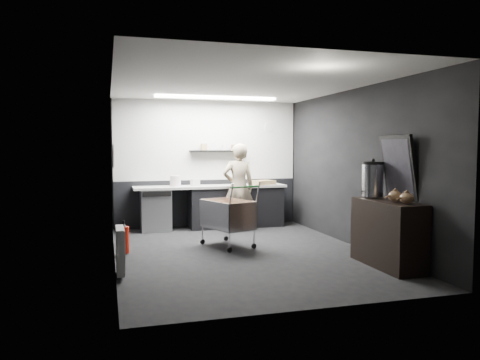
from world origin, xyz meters
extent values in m
plane|color=black|center=(0.00, 0.00, 0.00)|extent=(5.50, 5.50, 0.00)
plane|color=silver|center=(0.00, 0.00, 2.70)|extent=(5.50, 5.50, 0.00)
plane|color=black|center=(0.00, 2.75, 1.35)|extent=(5.50, 0.00, 5.50)
plane|color=black|center=(0.00, -2.75, 1.35)|extent=(5.50, 0.00, 5.50)
plane|color=black|center=(-2.00, 0.00, 1.35)|extent=(0.00, 5.50, 5.50)
plane|color=black|center=(2.00, 0.00, 1.35)|extent=(0.00, 5.50, 5.50)
cube|color=silver|center=(0.00, 2.73, 1.85)|extent=(3.95, 0.02, 1.70)
cube|color=black|center=(0.00, 2.73, 0.50)|extent=(3.95, 0.02, 1.00)
cube|color=black|center=(0.20, 2.62, 1.62)|extent=(1.20, 0.22, 0.04)
cylinder|color=silver|center=(1.40, 2.72, 2.15)|extent=(0.20, 0.03, 0.20)
cube|color=silver|center=(-1.98, 1.30, 1.55)|extent=(0.02, 0.30, 0.40)
cube|color=red|center=(-1.98, 1.30, 1.62)|extent=(0.02, 0.22, 0.10)
cube|color=silver|center=(-1.94, -0.90, 0.35)|extent=(0.10, 0.50, 0.60)
cube|color=white|center=(0.00, 1.85, 2.67)|extent=(2.40, 0.20, 0.04)
cube|color=black|center=(0.55, 2.42, 0.42)|extent=(2.00, 0.56, 0.85)
cube|color=#BBBAB5|center=(0.00, 2.42, 0.88)|extent=(3.20, 0.60, 0.05)
cube|color=#9EA0A5|center=(-1.15, 2.42, 0.42)|extent=(0.60, 0.58, 0.85)
cube|color=black|center=(-1.15, 2.12, 0.78)|extent=(0.56, 0.02, 0.10)
imported|color=beige|center=(0.48, 1.97, 0.89)|extent=(0.68, 0.48, 1.78)
cube|color=silver|center=(-0.11, 0.54, 0.33)|extent=(0.87, 1.05, 0.02)
cube|color=silver|center=(-0.39, 0.54, 0.56)|extent=(0.34, 0.85, 0.48)
cube|color=silver|center=(0.17, 0.54, 0.56)|extent=(0.34, 0.85, 0.48)
cube|color=silver|center=(-0.11, 0.10, 0.56)|extent=(0.55, 0.23, 0.48)
cube|color=silver|center=(-0.11, 0.98, 0.56)|extent=(0.55, 0.23, 0.48)
cylinder|color=silver|center=(-0.36, 0.13, 0.18)|extent=(0.02, 0.02, 0.32)
cylinder|color=silver|center=(0.14, 0.13, 0.18)|extent=(0.02, 0.02, 0.32)
cylinder|color=silver|center=(-0.36, 0.95, 0.18)|extent=(0.02, 0.02, 0.32)
cylinder|color=silver|center=(0.14, 0.95, 0.18)|extent=(0.02, 0.02, 0.32)
cylinder|color=#258A31|center=(-0.11, 0.04, 1.06)|extent=(0.56, 0.24, 0.03)
cube|color=#8E5F3C|center=(-0.24, 0.65, 0.54)|extent=(0.35, 0.39, 0.40)
cube|color=#8E5F3C|center=(0.04, 0.41, 0.52)|extent=(0.32, 0.36, 0.36)
cylinder|color=black|center=(-0.36, 0.13, 0.04)|extent=(0.09, 0.06, 0.08)
cylinder|color=black|center=(-0.36, 0.95, 0.04)|extent=(0.09, 0.06, 0.08)
cylinder|color=black|center=(0.14, 0.13, 0.04)|extent=(0.09, 0.06, 0.08)
cylinder|color=black|center=(0.14, 0.95, 0.04)|extent=(0.09, 0.06, 0.08)
cube|color=black|center=(1.74, -1.41, 0.47)|extent=(0.47, 1.26, 0.94)
cylinder|color=silver|center=(1.74, -0.99, 1.20)|extent=(0.31, 0.31, 0.48)
cylinder|color=black|center=(1.74, -0.99, 1.47)|extent=(0.31, 0.31, 0.04)
sphere|color=black|center=(1.74, -0.99, 1.51)|extent=(0.05, 0.05, 0.05)
ellipsoid|color=brown|center=(1.74, -1.56, 1.03)|extent=(0.19, 0.19, 0.15)
ellipsoid|color=brown|center=(1.74, -1.82, 1.03)|extent=(0.19, 0.19, 0.15)
cube|color=black|center=(1.94, -1.35, 1.41)|extent=(0.21, 0.73, 0.94)
cube|color=black|center=(1.92, -1.35, 1.41)|extent=(0.15, 0.63, 0.81)
cylinder|color=red|center=(-1.85, 0.37, 0.24)|extent=(0.16, 0.16, 0.42)
cone|color=black|center=(-1.85, 0.37, 0.48)|extent=(0.11, 0.11, 0.06)
cylinder|color=black|center=(-1.85, 0.37, 0.52)|extent=(0.03, 0.03, 0.06)
cube|color=#957E4F|center=(1.15, 2.37, 0.95)|extent=(0.54, 0.48, 0.09)
cylinder|color=beige|center=(-0.74, 2.42, 1.01)|extent=(0.22, 0.22, 0.22)
cube|color=silver|center=(-0.34, 2.37, 0.97)|extent=(0.19, 0.16, 0.14)
camera|label=1|loc=(-2.08, -7.16, 1.70)|focal=35.00mm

